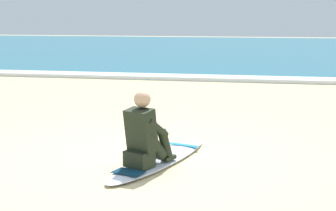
% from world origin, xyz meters
% --- Properties ---
extents(ground_plane, '(80.00, 80.00, 0.00)m').
position_xyz_m(ground_plane, '(0.00, 0.00, 0.00)').
color(ground_plane, beige).
extents(sea, '(80.00, 28.00, 0.10)m').
position_xyz_m(sea, '(0.00, 22.41, 0.05)').
color(sea, teal).
rests_on(sea, ground).
extents(breaking_foam, '(80.00, 0.90, 0.11)m').
position_xyz_m(breaking_foam, '(0.00, 8.71, 0.06)').
color(breaking_foam, white).
rests_on(breaking_foam, ground).
extents(surfboard_main, '(1.20, 2.51, 0.08)m').
position_xyz_m(surfboard_main, '(0.27, -0.16, 0.04)').
color(surfboard_main, silver).
rests_on(surfboard_main, ground).
extents(surfer_seated, '(0.59, 0.77, 0.95)m').
position_xyz_m(surfer_seated, '(0.17, -0.56, 0.44)').
color(surfer_seated, black).
rests_on(surfer_seated, surfboard_main).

